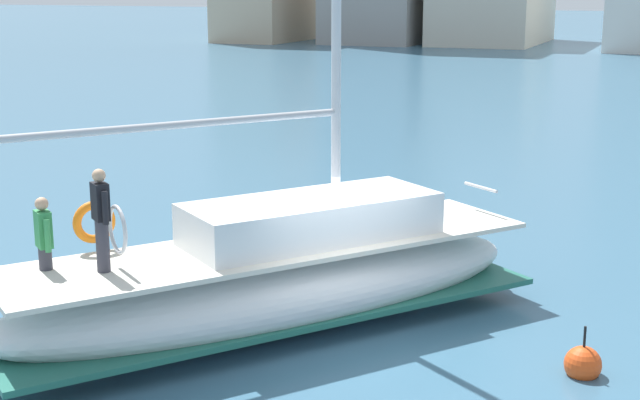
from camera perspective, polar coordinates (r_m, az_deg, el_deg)
name	(u,v)px	position (r m, az deg, el deg)	size (l,w,h in m)	color
ground_plane	(344,337)	(15.31, 1.50, -8.51)	(400.00, 400.00, 0.00)	#38607A
main_sailboat	(278,277)	(15.43, -2.62, -4.79)	(7.67, 9.13, 12.03)	silver
mooring_buoy	(583,364)	(14.40, 16.00, -9.77)	(0.56, 0.56, 0.88)	#EA4C19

